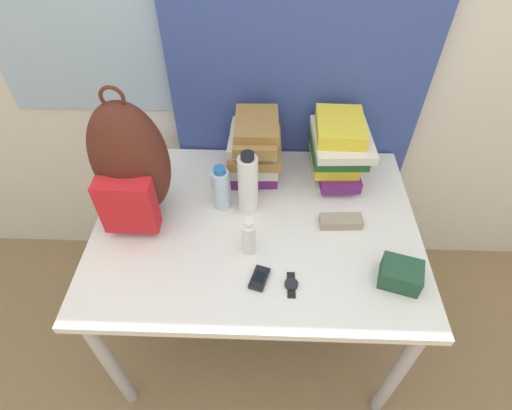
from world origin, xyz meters
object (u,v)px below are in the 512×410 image
Objects in this scene: sunscreen_bottle at (249,237)px; camera_pouch at (401,274)px; cell_phone at (259,278)px; backpack at (130,165)px; wristwatch at (291,284)px; book_stack_left at (255,148)px; book_stack_center at (337,149)px; sports_bottle at (248,184)px; sunglasses_case at (341,221)px; water_bottle at (221,188)px.

sunscreen_bottle reaches higher than camera_pouch.
camera_pouch reaches higher than cell_phone.
backpack is 5.34× the size of wristwatch.
book_stack_left is 1.88× the size of camera_pouch.
book_stack_center is 2.99× the size of wristwatch.
book_stack_center is 1.93× the size of camera_pouch.
sports_bottle is (-0.33, -0.20, -0.01)m from book_stack_center.
book_stack_center is at bearing 90.06° from sunglasses_case.
water_bottle reaches higher than cell_phone.
backpack reaches higher than sports_bottle.
cell_phone is (0.03, -0.51, -0.12)m from book_stack_left.
water_bottle is 1.93× the size of cell_phone.
sports_bottle is 0.58m from camera_pouch.
book_stack_left is at bearing 85.46° from sports_bottle.
cell_phone is (0.04, -0.12, -0.06)m from sunscreen_bottle.
cell_phone reaches higher than wristwatch.
backpack is 0.76m from book_stack_center.
backpack is 3.31× the size of sunglasses_case.
wristwatch is (-0.18, -0.53, -0.13)m from book_stack_center.
book_stack_center is at bearing 107.58° from camera_pouch.
wristwatch is at bearing -175.42° from camera_pouch.
cell_phone is at bearing 170.24° from wristwatch.
sports_bottle is 1.79× the size of sunscreen_bottle.
sports_bottle is at bearing -94.54° from book_stack_left.
cell_phone is 0.37m from sunglasses_case.
book_stack_left is at bearing 104.29° from wristwatch.
sports_bottle is 2.75× the size of cell_phone.
sports_bottle is (0.10, -0.02, 0.04)m from water_bottle.
book_stack_left is 1.49× the size of water_bottle.
sunglasses_case is (0.33, -0.07, -0.11)m from sports_bottle.
sports_bottle is at bearing 93.42° from sunscreen_bottle.
camera_pouch is 1.55× the size of wristwatch.
cell_phone is at bearing -139.47° from sunglasses_case.
sunglasses_case is at bearing -3.86° from backpack.
backpack is 1.92× the size of sports_bottle.
book_stack_center is 0.53m from camera_pouch.
water_bottle is 0.67m from camera_pouch.
water_bottle is 0.45m from sunglasses_case.
camera_pouch is at bearing -28.22° from water_bottle.
camera_pouch is (0.16, -0.23, 0.02)m from sunglasses_case.
water_bottle is 1.96× the size of wristwatch.
sunglasses_case is at bearing -10.94° from water_bottle.
book_stack_left is 1.05× the size of sports_bottle.
book_stack_center is 1.92× the size of sunscreen_bottle.
wristwatch is (-0.34, -0.03, -0.03)m from camera_pouch.
backpack reaches higher than sunglasses_case.
book_stack_left is at bearing 89.35° from sunscreen_bottle.
book_stack_center is 0.51m from sunscreen_bottle.
sunglasses_case is at bearing -40.16° from book_stack_left.
sunglasses_case is at bearing 40.53° from cell_phone.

